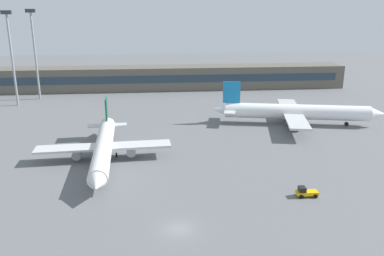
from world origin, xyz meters
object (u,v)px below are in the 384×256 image
airplane_near (104,147)px  airplane_mid (297,112)px  floodlight_tower_east (35,49)px  baggage_tug_yellow (306,192)px  floodlight_tower_west (11,53)px

airplane_near → airplane_mid: size_ratio=0.87×
airplane_mid → floodlight_tower_east: bearing=153.0°
airplane_mid → baggage_tug_yellow: 44.87m
airplane_near → floodlight_tower_east: 71.25m
airplane_near → baggage_tug_yellow: size_ratio=11.03×
airplane_mid → floodlight_tower_east: (-79.25, 40.31, 13.91)m
airplane_near → floodlight_tower_east: size_ratio=1.31×
airplane_mid → floodlight_tower_west: 90.44m
baggage_tug_yellow → floodlight_tower_east: bearing=128.2°
floodlight_tower_west → baggage_tug_yellow: bearing=-46.5°
floodlight_tower_west → floodlight_tower_east: (4.62, 9.33, 0.24)m
floodlight_tower_east → airplane_mid: bearing=-27.0°
baggage_tug_yellow → floodlight_tower_east: (-65.27, 82.86, 16.63)m
airplane_near → floodlight_tower_east: bearing=115.1°
floodlight_tower_west → floodlight_tower_east: floodlight_tower_east is taller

